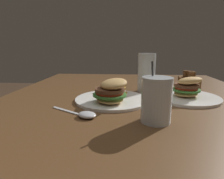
# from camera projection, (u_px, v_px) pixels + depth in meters

# --- Properties ---
(dining_table) EXTENTS (1.63, 1.09, 0.72)m
(dining_table) POSITION_uv_depth(u_px,v_px,m) (134.00, 132.00, 0.62)
(dining_table) COLOR brown
(dining_table) RESTS_ON ground_plane
(meal_plate_near) EXTENTS (0.28, 0.28, 0.10)m
(meal_plate_near) POSITION_uv_depth(u_px,v_px,m) (112.00, 95.00, 0.70)
(meal_plate_near) COLOR white
(meal_plate_near) RESTS_ON dining_table
(beer_glass) EXTENTS (0.08, 0.08, 0.17)m
(beer_glass) POSITION_uv_depth(u_px,v_px,m) (146.00, 74.00, 0.85)
(beer_glass) COLOR silver
(beer_glass) RESTS_ON dining_table
(juice_glass) EXTENTS (0.08, 0.08, 0.17)m
(juice_glass) POSITION_uv_depth(u_px,v_px,m) (156.00, 101.00, 0.51)
(juice_glass) COLOR silver
(juice_glass) RESTS_ON dining_table
(spoon) EXTENTS (0.12, 0.17, 0.02)m
(spoon) POSITION_uv_depth(u_px,v_px,m) (85.00, 114.00, 0.55)
(spoon) COLOR silver
(spoon) RESTS_ON dining_table
(meal_plate_far) EXTENTS (0.26, 0.26, 0.10)m
(meal_plate_far) POSITION_uv_depth(u_px,v_px,m) (186.00, 92.00, 0.75)
(meal_plate_far) COLOR white
(meal_plate_far) RESTS_ON dining_table
(condiment_caddy) EXTENTS (0.09, 0.08, 0.09)m
(condiment_caddy) POSITION_uv_depth(u_px,v_px,m) (189.00, 82.00, 0.89)
(condiment_caddy) COLOR brown
(condiment_caddy) RESTS_ON dining_table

